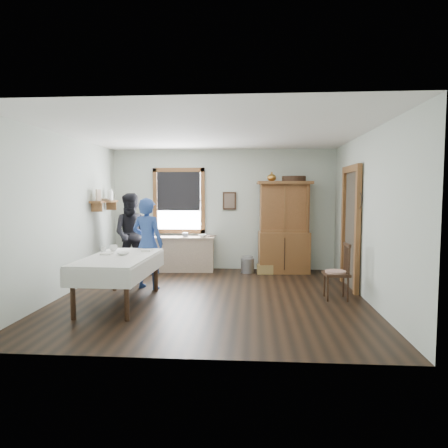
% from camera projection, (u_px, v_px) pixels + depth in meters
% --- Properties ---
extents(room, '(5.01, 5.01, 2.70)m').
position_uv_depth(room, '(212.00, 216.00, 6.54)').
color(room, black).
rests_on(room, ground).
extents(window, '(1.18, 0.07, 1.48)m').
position_uv_depth(window, '(179.00, 198.00, 9.04)').
color(window, white).
rests_on(window, room).
extents(doorway, '(0.09, 1.14, 2.22)m').
position_uv_depth(doorway, '(351.00, 224.00, 7.22)').
color(doorway, '#40382D').
rests_on(doorway, room).
extents(wall_shelf, '(0.24, 1.00, 0.44)m').
position_uv_depth(wall_shelf, '(105.00, 200.00, 8.22)').
color(wall_shelf, brown).
rests_on(wall_shelf, room).
extents(framed_picture, '(0.30, 0.04, 0.40)m').
position_uv_depth(framed_picture, '(229.00, 201.00, 8.96)').
color(framed_picture, '#362013').
rests_on(framed_picture, room).
extents(rug_beater, '(0.01, 0.27, 0.27)m').
position_uv_depth(rug_beater, '(360.00, 193.00, 6.63)').
color(rug_beater, black).
rests_on(rug_beater, room).
extents(work_counter, '(1.37, 0.59, 0.77)m').
position_uv_depth(work_counter, '(184.00, 254.00, 8.84)').
color(work_counter, tan).
rests_on(work_counter, room).
extents(china_hutch, '(1.19, 0.62, 1.97)m').
position_uv_depth(china_hutch, '(284.00, 227.00, 8.62)').
color(china_hutch, brown).
rests_on(china_hutch, room).
extents(dining_table, '(1.01, 1.89, 0.75)m').
position_uv_depth(dining_table, '(120.00, 280.00, 6.21)').
color(dining_table, silver).
rests_on(dining_table, room).
extents(spindle_chair, '(0.44, 0.44, 0.92)m').
position_uv_depth(spindle_chair, '(336.00, 271.00, 6.48)').
color(spindle_chair, '#362013').
rests_on(spindle_chair, room).
extents(pail, '(0.36, 0.36, 0.31)m').
position_uv_depth(pail, '(248.00, 266.00, 8.65)').
color(pail, gray).
rests_on(pail, room).
extents(wicker_basket, '(0.35, 0.26, 0.20)m').
position_uv_depth(wicker_basket, '(265.00, 269.00, 8.56)').
color(wicker_basket, '#9B8046').
rests_on(wicker_basket, room).
extents(woman_blue, '(0.63, 0.51, 1.52)m').
position_uv_depth(woman_blue, '(148.00, 247.00, 7.18)').
color(woman_blue, navy).
rests_on(woman_blue, room).
extents(figure_dark, '(0.86, 0.71, 1.60)m').
position_uv_depth(figure_dark, '(133.00, 237.00, 8.38)').
color(figure_dark, black).
rests_on(figure_dark, room).
extents(table_cup_a, '(0.17, 0.17, 0.11)m').
position_uv_depth(table_cup_a, '(113.00, 248.00, 6.74)').
color(table_cup_a, white).
rests_on(table_cup_a, dining_table).
extents(table_cup_b, '(0.14, 0.14, 0.10)m').
position_uv_depth(table_cup_b, '(103.00, 250.00, 6.57)').
color(table_cup_b, white).
rests_on(table_cup_b, dining_table).
extents(table_bowl, '(0.26, 0.26, 0.05)m').
position_uv_depth(table_bowl, '(123.00, 254.00, 6.30)').
color(table_bowl, white).
rests_on(table_bowl, dining_table).
extents(counter_book, '(0.27, 0.27, 0.02)m').
position_uv_depth(counter_book, '(206.00, 236.00, 8.79)').
color(counter_book, brown).
rests_on(counter_book, work_counter).
extents(counter_bowl, '(0.19, 0.19, 0.06)m').
position_uv_depth(counter_bowl, '(203.00, 236.00, 8.69)').
color(counter_bowl, white).
rests_on(counter_bowl, work_counter).
extents(shelf_bowl, '(0.22, 0.22, 0.05)m').
position_uv_depth(shelf_bowl, '(105.00, 199.00, 8.23)').
color(shelf_bowl, white).
rests_on(shelf_bowl, wall_shelf).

